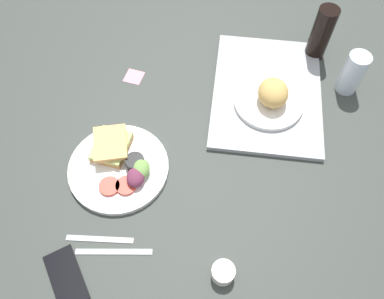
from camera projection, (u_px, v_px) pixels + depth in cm
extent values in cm
cube|color=#383D38|center=(182.00, 153.00, 111.73)|extent=(190.00, 150.00, 3.00)
cube|color=#9EA0A3|center=(267.00, 92.00, 120.14)|extent=(47.41, 36.37, 1.60)
cylinder|color=white|center=(268.00, 102.00, 116.44)|extent=(20.91, 20.91, 1.40)
ellipsoid|color=tan|center=(273.00, 93.00, 112.85)|extent=(10.25, 8.85, 6.99)
cylinder|color=white|center=(119.00, 168.00, 106.62)|extent=(27.57, 27.57, 1.60)
cube|color=tan|center=(112.00, 148.00, 108.20)|extent=(12.73, 11.23, 1.40)
cube|color=#B2C66B|center=(111.00, 145.00, 107.16)|extent=(12.76, 11.26, 1.00)
cube|color=#DBB266|center=(110.00, 143.00, 106.13)|extent=(12.46, 10.86, 1.40)
cylinder|color=#D14738|center=(109.00, 186.00, 102.46)|extent=(5.60, 5.60, 0.80)
cylinder|color=#D14738|center=(126.00, 186.00, 102.57)|extent=(5.60, 5.60, 0.80)
cylinder|color=black|center=(135.00, 162.00, 104.88)|extent=(5.20, 5.20, 3.00)
cylinder|color=#EFEACC|center=(135.00, 160.00, 103.94)|extent=(4.26, 4.26, 0.60)
ellipsoid|color=#729E4C|center=(141.00, 169.00, 103.53)|extent=(6.00, 4.80, 3.60)
ellipsoid|color=#6B2D47|center=(136.00, 177.00, 102.29)|extent=(6.00, 4.80, 3.60)
cylinder|color=silver|center=(353.00, 73.00, 116.14)|extent=(6.59, 6.59, 13.85)
cylinder|color=black|center=(321.00, 34.00, 121.50)|extent=(6.40, 6.40, 18.38)
cylinder|color=silver|center=(223.00, 273.00, 91.05)|extent=(5.60, 5.60, 4.00)
cube|color=#B7B7BC|center=(100.00, 239.00, 96.96)|extent=(1.46, 17.01, 0.50)
cube|color=#B7B7BC|center=(114.00, 252.00, 95.34)|extent=(2.21, 19.04, 0.50)
cube|color=black|center=(66.00, 277.00, 92.08)|extent=(16.06, 13.49, 0.80)
cube|color=pink|center=(134.00, 77.00, 124.40)|extent=(6.86, 6.86, 0.12)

